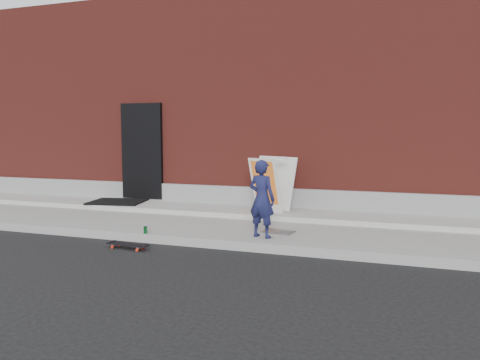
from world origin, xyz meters
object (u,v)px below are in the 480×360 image
at_px(skateboard, 128,245).
at_px(child, 262,199).
at_px(soda_can, 145,230).
at_px(pizza_sign, 272,184).

bearing_deg(skateboard, child, 23.28).
relative_size(skateboard, soda_can, 5.95).
bearing_deg(child, soda_can, 26.44).
distance_m(child, soda_can, 2.05).
distance_m(skateboard, soda_can, 0.51).
bearing_deg(soda_can, child, 10.64).
relative_size(child, soda_can, 10.56).
bearing_deg(skateboard, soda_can, 85.16).
height_order(pizza_sign, soda_can, pizza_sign).
height_order(skateboard, soda_can, soda_can).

